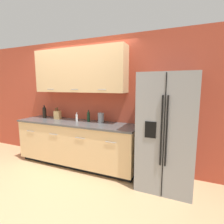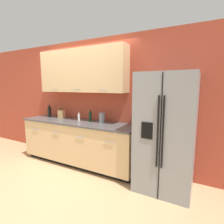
% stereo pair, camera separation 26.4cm
% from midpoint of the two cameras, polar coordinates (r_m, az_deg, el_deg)
% --- Properties ---
extents(ground_plane, '(14.00, 14.00, 0.00)m').
position_cam_midpoint_polar(ground_plane, '(3.47, -17.88, -20.15)').
color(ground_plane, tan).
extents(wall_back, '(10.00, 0.39, 2.60)m').
position_cam_midpoint_polar(wall_back, '(3.85, -7.25, 6.27)').
color(wall_back, '#AD422D').
rests_on(wall_back, ground_plane).
extents(counter_unit, '(2.58, 0.64, 0.92)m').
position_cam_midpoint_polar(counter_unit, '(3.77, -8.89, -9.76)').
color(counter_unit, black).
rests_on(counter_unit, ground_plane).
extents(refrigerator, '(0.85, 0.76, 1.84)m').
position_cam_midpoint_polar(refrigerator, '(2.91, 19.62, -6.35)').
color(refrigerator, gray).
rests_on(refrigerator, ground_plane).
extents(knife_block, '(0.14, 0.09, 0.26)m').
position_cam_midpoint_polar(knife_block, '(4.07, -14.45, -0.65)').
color(knife_block, tan).
rests_on(knife_block, counter_unit).
extents(wine_bottle, '(0.08, 0.08, 0.29)m').
position_cam_midpoint_polar(wine_bottle, '(4.31, -18.11, 0.21)').
color(wine_bottle, black).
rests_on(wine_bottle, counter_unit).
extents(soap_dispenser, '(0.05, 0.04, 0.18)m').
position_cam_midpoint_polar(soap_dispenser, '(3.68, -8.79, -1.73)').
color(soap_dispenser, white).
rests_on(soap_dispenser, counter_unit).
extents(oil_bottle, '(0.06, 0.06, 0.24)m').
position_cam_midpoint_polar(oil_bottle, '(3.61, -5.05, -1.32)').
color(oil_bottle, black).
rests_on(oil_bottle, counter_unit).
extents(steel_canister, '(0.12, 0.12, 0.21)m').
position_cam_midpoint_polar(steel_canister, '(3.47, -1.11, -1.86)').
color(steel_canister, gray).
rests_on(steel_canister, counter_unit).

